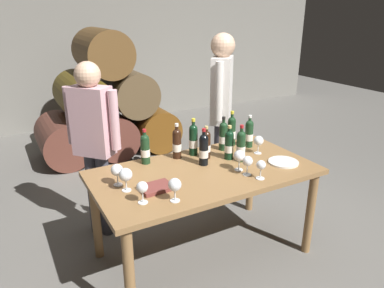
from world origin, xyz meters
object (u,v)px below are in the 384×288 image
(wine_glass_1, at_px, (142,188))
(sommelier_presenting, at_px, (221,103))
(wine_bottle_1, at_px, (249,133))
(wine_bottle_5, at_px, (145,149))
(wine_bottle_8, at_px, (232,131))
(wine_bottle_9, at_px, (241,146))
(wine_bottle_7, at_px, (206,144))
(wine_glass_2, at_px, (175,185))
(wine_bottle_6, at_px, (229,145))
(wine_glass_7, at_px, (117,170))
(wine_glass_4, at_px, (261,166))
(dining_table, at_px, (204,181))
(wine_glass_3, at_px, (248,162))
(serving_plate, at_px, (283,162))
(taster_seated_left, at_px, (94,137))
(wine_bottle_2, at_px, (204,149))
(wine_glass_0, at_px, (259,141))
(wine_glass_6, at_px, (126,175))
(wine_bottle_4, at_px, (223,136))
(wine_bottle_0, at_px, (177,143))
(wine_glass_5, at_px, (239,156))
(wine_bottle_3, at_px, (193,139))
(tasting_notebook, at_px, (156,188))

(wine_glass_1, xyz_separation_m, sommelier_presenting, (1.23, 0.98, 0.18))
(wine_bottle_1, relative_size, wine_glass_1, 1.96)
(wine_bottle_5, height_order, wine_glass_1, wine_bottle_5)
(wine_bottle_8, height_order, wine_bottle_9, wine_bottle_8)
(sommelier_presenting, bearing_deg, wine_bottle_7, -132.61)
(wine_glass_2, bearing_deg, wine_bottle_6, 30.63)
(wine_glass_7, bearing_deg, wine_glass_4, -23.22)
(wine_bottle_1, xyz_separation_m, wine_bottle_7, (-0.47, -0.04, -0.01))
(wine_glass_1, bearing_deg, dining_table, 21.34)
(wine_bottle_9, xyz_separation_m, wine_glass_4, (-0.07, -0.34, -0.03))
(wine_bottle_1, height_order, wine_glass_2, wine_bottle_1)
(wine_bottle_7, relative_size, wine_glass_3, 1.83)
(wine_glass_3, distance_m, serving_plate, 0.41)
(wine_glass_2, height_order, wine_glass_7, wine_glass_2)
(wine_bottle_9, xyz_separation_m, wine_glass_7, (-1.01, 0.06, -0.02))
(dining_table, xyz_separation_m, taster_seated_left, (-0.65, 0.72, 0.25))
(wine_bottle_2, relative_size, taster_seated_left, 0.19)
(wine_glass_0, height_order, wine_glass_7, wine_glass_7)
(wine_glass_2, bearing_deg, wine_glass_6, 128.01)
(wine_bottle_5, height_order, wine_glass_6, wine_bottle_5)
(wine_bottle_1, height_order, wine_bottle_4, wine_bottle_4)
(wine_glass_3, xyz_separation_m, wine_glass_6, (-0.87, 0.20, 0.01))
(wine_glass_6, bearing_deg, wine_bottle_8, 18.80)
(wine_bottle_0, relative_size, wine_bottle_1, 1.02)
(wine_glass_2, distance_m, wine_glass_3, 0.65)
(wine_glass_3, distance_m, wine_glass_5, 0.10)
(wine_bottle_5, relative_size, sommelier_presenting, 0.17)
(wine_bottle_6, relative_size, wine_bottle_7, 1.04)
(dining_table, relative_size, taster_seated_left, 1.10)
(wine_bottle_9, height_order, wine_glass_4, wine_bottle_9)
(wine_glass_5, xyz_separation_m, wine_glass_7, (-0.89, 0.20, -0.00))
(wine_bottle_7, relative_size, wine_glass_2, 1.72)
(wine_bottle_4, relative_size, taster_seated_left, 0.19)
(wine_glass_6, bearing_deg, wine_glass_0, 4.85)
(wine_bottle_3, bearing_deg, wine_glass_5, -70.98)
(serving_plate, distance_m, sommelier_presenting, 0.97)
(wine_bottle_5, xyz_separation_m, wine_glass_7, (-0.32, -0.27, -0.01))
(wine_glass_0, xyz_separation_m, wine_glass_5, (-0.34, -0.20, 0.00))
(wine_bottle_2, height_order, wine_glass_2, wine_bottle_2)
(wine_bottle_6, height_order, tasting_notebook, wine_bottle_6)
(wine_glass_1, distance_m, wine_glass_7, 0.32)
(wine_glass_3, height_order, wine_glass_6, wine_glass_6)
(wine_bottle_5, xyz_separation_m, wine_bottle_6, (0.63, -0.25, 0.00))
(dining_table, distance_m, wine_glass_5, 0.33)
(wine_bottle_2, height_order, wine_glass_6, wine_bottle_2)
(wine_glass_0, height_order, wine_glass_6, wine_glass_6)
(wine_bottle_0, relative_size, wine_glass_2, 1.86)
(wine_bottle_1, height_order, wine_bottle_6, wine_bottle_1)
(wine_bottle_5, distance_m, wine_glass_0, 0.96)
(wine_bottle_4, bearing_deg, wine_bottle_5, 175.88)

